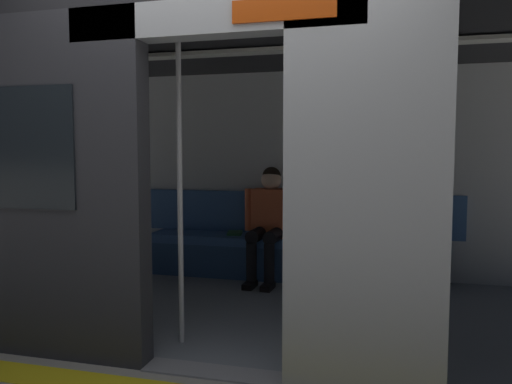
{
  "coord_description": "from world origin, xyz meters",
  "views": [
    {
      "loc": [
        -0.96,
        2.69,
        1.32
      ],
      "look_at": [
        0.07,
        -1.26,
        0.99
      ],
      "focal_mm": 34.55,
      "sensor_mm": 36.0,
      "label": 1
    }
  ],
  "objects_px": {
    "bench_seat": "(286,248)",
    "person_seated": "(269,216)",
    "book": "(235,233)",
    "train_car": "(256,129)",
    "handbag": "(311,230)",
    "grab_pole_door": "(180,188)"
  },
  "relations": [
    {
      "from": "train_car",
      "to": "handbag",
      "type": "bearing_deg",
      "value": -105.13
    },
    {
      "from": "person_seated",
      "to": "book",
      "type": "height_order",
      "value": "person_seated"
    },
    {
      "from": "bench_seat",
      "to": "handbag",
      "type": "xyz_separation_m",
      "value": [
        -0.25,
        -0.05,
        0.19
      ]
    },
    {
      "from": "book",
      "to": "grab_pole_door",
      "type": "distance_m",
      "value": 2.02
    },
    {
      "from": "handbag",
      "to": "grab_pole_door",
      "type": "distance_m",
      "value": 2.07
    },
    {
      "from": "train_car",
      "to": "bench_seat",
      "type": "distance_m",
      "value": 1.57
    },
    {
      "from": "train_car",
      "to": "bench_seat",
      "type": "height_order",
      "value": "train_car"
    },
    {
      "from": "bench_seat",
      "to": "book",
      "type": "distance_m",
      "value": 0.59
    },
    {
      "from": "book",
      "to": "grab_pole_door",
      "type": "relative_size",
      "value": 0.1
    },
    {
      "from": "bench_seat",
      "to": "handbag",
      "type": "distance_m",
      "value": 0.31
    },
    {
      "from": "grab_pole_door",
      "to": "handbag",
      "type": "bearing_deg",
      "value": -108.1
    },
    {
      "from": "handbag",
      "to": "train_car",
      "type": "bearing_deg",
      "value": 74.87
    },
    {
      "from": "handbag",
      "to": "book",
      "type": "xyz_separation_m",
      "value": [
        0.82,
        -0.02,
        -0.07
      ]
    },
    {
      "from": "book",
      "to": "grab_pole_door",
      "type": "height_order",
      "value": "grab_pole_door"
    },
    {
      "from": "bench_seat",
      "to": "person_seated",
      "type": "relative_size",
      "value": 2.55
    },
    {
      "from": "book",
      "to": "bench_seat",
      "type": "bearing_deg",
      "value": 161.36
    },
    {
      "from": "bench_seat",
      "to": "book",
      "type": "height_order",
      "value": "book"
    },
    {
      "from": "train_car",
      "to": "person_seated",
      "type": "height_order",
      "value": "train_car"
    },
    {
      "from": "train_car",
      "to": "person_seated",
      "type": "bearing_deg",
      "value": -83.13
    },
    {
      "from": "book",
      "to": "grab_pole_door",
      "type": "bearing_deg",
      "value": 84.82
    },
    {
      "from": "person_seated",
      "to": "handbag",
      "type": "height_order",
      "value": "person_seated"
    },
    {
      "from": "bench_seat",
      "to": "grab_pole_door",
      "type": "relative_size",
      "value": 1.38
    }
  ]
}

